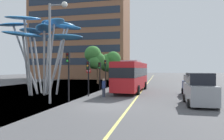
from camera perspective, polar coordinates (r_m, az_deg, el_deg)
ground at (r=15.24m, az=-4.58°, el=-9.82°), size 120.00×240.00×0.10m
red_bus at (r=24.08m, az=5.38°, el=-1.30°), size 3.09×10.20×3.56m
leaf_sculpture at (r=23.29m, az=-18.73°, el=9.65°), size 9.38×8.96×8.16m
traffic_light_kerb_near at (r=16.69m, az=-11.92°, el=0.97°), size 0.28×0.42×3.91m
traffic_light_kerb_far at (r=19.94m, az=-6.57°, el=-0.28°), size 0.28×0.42×3.33m
traffic_light_island_mid at (r=25.55m, az=-3.40°, el=-0.00°), size 0.28×0.42×3.41m
traffic_light_opposite at (r=28.63m, az=-1.79°, el=0.64°), size 0.28×0.42×3.84m
car_parked_near at (r=16.41m, az=22.89°, el=-5.13°), size 1.98×4.18×2.34m
car_parked_mid at (r=21.90m, az=21.54°, el=-4.07°), size 2.01×4.17×2.03m
street_lamp at (r=16.36m, az=-15.70°, el=8.10°), size 1.52×0.44×7.63m
tree_pavement_near at (r=36.23m, az=-4.74°, el=3.35°), size 3.63×2.95×6.63m
tree_pavement_far at (r=42.44m, az=-0.54°, el=2.29°), size 4.54×4.06×6.14m
pedestrian at (r=19.35m, az=-2.29°, el=-4.90°), size 0.34×0.34×1.73m
no_entry_sign at (r=23.71m, az=-6.42°, el=-1.70°), size 0.60×0.12×2.70m
backdrop_building at (r=57.90m, az=-8.65°, el=9.84°), size 25.47×11.22×24.31m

